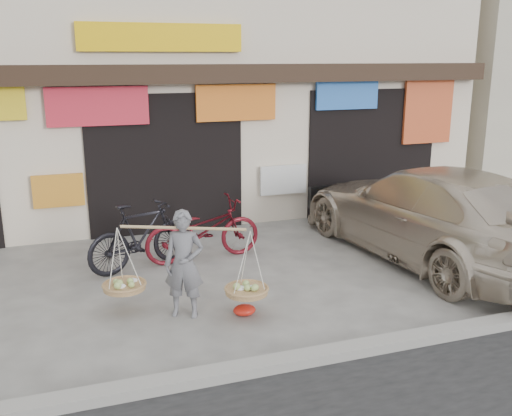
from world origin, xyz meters
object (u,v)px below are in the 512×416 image
object	(u,v)px
bike_1	(141,236)
suv	(429,212)
street_vendor	(184,269)
bike_2	(203,230)

from	to	relation	value
bike_1	suv	bearing A→B (deg)	-121.80
street_vendor	suv	world-z (taller)	suv
suv	bike_2	bearing A→B (deg)	-22.57
suv	bike_1	bearing A→B (deg)	-18.01
bike_1	bike_2	world-z (taller)	bike_1
bike_1	bike_2	xyz separation A→B (m)	(1.04, 0.09, -0.03)
bike_1	suv	world-z (taller)	suv
bike_1	bike_2	distance (m)	1.05
street_vendor	suv	size ratio (longest dim) A/B	0.36
street_vendor	bike_2	world-z (taller)	street_vendor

